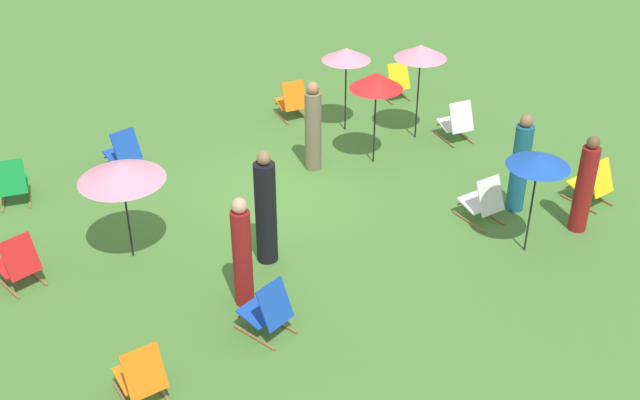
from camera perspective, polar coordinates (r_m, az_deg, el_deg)
name	(u,v)px	position (r m, az deg, el deg)	size (l,w,h in m)	color
ground_plane	(281,195)	(13.91, -2.82, 0.34)	(40.00, 40.00, 0.00)	#477A33
deckchair_0	(292,101)	(16.58, -2.05, 7.12)	(0.60, 0.83, 0.83)	olive
deckchair_1	(141,376)	(10.00, -12.73, -12.24)	(0.49, 0.76, 0.83)	olive
deckchair_2	(12,183)	(14.51, -21.23, 1.15)	(0.67, 0.86, 0.83)	olive
deckchair_3	(395,82)	(17.58, 5.40, 8.44)	(0.60, 0.83, 0.83)	olive
deckchair_4	(483,201)	(13.28, 11.64, -0.10)	(0.50, 0.77, 0.83)	olive
deckchair_5	(123,153)	(14.94, -13.95, 3.33)	(0.58, 0.82, 0.83)	olive
deckchair_6	(593,184)	(14.28, 18.99, 1.11)	(0.50, 0.77, 0.83)	olive
deckchair_7	(267,311)	(10.72, -3.80, -7.95)	(0.66, 0.86, 0.83)	olive
deckchair_9	(457,123)	(15.87, 9.78, 5.51)	(0.61, 0.84, 0.83)	olive
deckchair_10	(18,263)	(12.37, -20.89, -4.25)	(0.61, 0.83, 0.83)	olive
umbrella_0	(539,160)	(12.09, 15.44, 2.77)	(0.95, 0.95, 1.71)	black
umbrella_1	(346,54)	(15.58, 1.90, 10.42)	(0.96, 0.96, 1.73)	black
umbrella_2	(121,171)	(11.92, -14.12, 2.02)	(1.29, 1.29, 1.65)	black
umbrella_3	(421,52)	(15.29, 7.25, 10.53)	(1.00, 1.00, 1.93)	black
umbrella_4	(376,81)	(14.31, 4.07, 8.54)	(0.97, 0.97, 1.79)	black
person_0	(313,128)	(14.39, -0.50, 5.18)	(0.37, 0.37, 1.71)	#72664C
person_1	(585,187)	(13.26, 18.48, 0.92)	(0.38, 0.38, 1.68)	maroon
person_2	(520,166)	(13.52, 14.18, 2.41)	(0.39, 0.39, 1.75)	#195972
person_3	(242,254)	(10.99, -5.61, -3.89)	(0.38, 0.38, 1.72)	maroon
person_4	(266,211)	(11.83, -3.92, -0.77)	(0.45, 0.45, 1.86)	black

